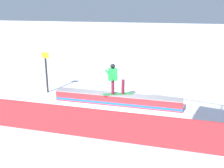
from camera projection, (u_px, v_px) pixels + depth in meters
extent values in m
plane|color=white|center=(117.00, 104.00, 12.26)|extent=(120.00, 120.00, 0.00)
cube|color=red|center=(117.00, 100.00, 12.19)|extent=(6.04, 0.59, 0.48)
cube|color=blue|center=(117.00, 102.00, 12.22)|extent=(6.05, 0.60, 0.11)
cube|color=gray|center=(117.00, 94.00, 12.11)|extent=(6.04, 0.65, 0.04)
cube|color=#2F8140|center=(118.00, 94.00, 12.09)|extent=(1.42, 0.82, 0.01)
cylinder|color=maroon|center=(113.00, 87.00, 11.96)|extent=(0.18, 0.18, 0.67)
cylinder|color=maroon|center=(123.00, 87.00, 12.03)|extent=(0.18, 0.18, 0.67)
cube|color=green|center=(113.00, 74.00, 11.78)|extent=(0.46, 0.38, 0.55)
sphere|color=black|center=(113.00, 66.00, 11.67)|extent=(0.22, 0.22, 0.22)
cylinder|color=green|center=(109.00, 75.00, 11.59)|extent=(0.39, 0.24, 0.50)
cylinder|color=green|center=(114.00, 73.00, 11.94)|extent=(0.35, 0.22, 0.52)
cube|color=red|center=(94.00, 124.00, 8.98)|extent=(13.87, 0.23, 1.10)
cylinder|color=#262628|center=(47.00, 76.00, 13.69)|extent=(0.10, 0.10, 1.87)
cube|color=yellow|center=(45.00, 55.00, 13.37)|extent=(0.40, 0.04, 0.30)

